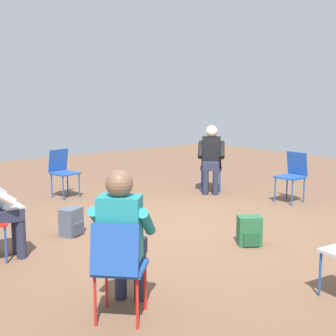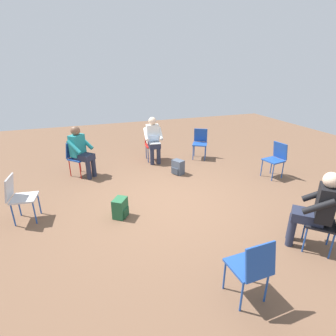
% 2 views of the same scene
% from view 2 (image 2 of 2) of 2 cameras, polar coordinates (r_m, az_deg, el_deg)
% --- Properties ---
extents(ground_plane, '(15.81, 15.81, 0.00)m').
position_cam_2_polar(ground_plane, '(5.30, 0.18, -7.54)').
color(ground_plane, brown).
extents(chair_southeast, '(0.58, 0.59, 0.85)m').
position_cam_2_polar(chair_southeast, '(6.79, -19.30, 2.53)').
color(chair_southeast, '#1E4799').
rests_on(chair_southeast, ground).
extents(chair_southwest, '(0.56, 0.57, 0.85)m').
position_cam_2_polar(chair_southwest, '(7.68, 7.00, 5.78)').
color(chair_southwest, '#1E4799').
rests_on(chair_southwest, ground).
extents(chair_south, '(0.44, 0.47, 0.85)m').
position_cam_2_polar(chair_south, '(7.50, -3.43, 5.52)').
color(chair_south, red).
rests_on(chair_south, ground).
extents(chair_northwest, '(0.58, 0.58, 0.85)m').
position_cam_2_polar(chair_northwest, '(4.45, 31.36, -9.87)').
color(chair_northwest, black).
rests_on(chair_northwest, ground).
extents(chair_east, '(0.48, 0.44, 0.85)m').
position_cam_2_polar(chair_east, '(5.19, -29.74, -5.16)').
color(chair_east, '#B7B7BC').
rests_on(chair_east, ground).
extents(chair_north, '(0.41, 0.45, 0.85)m').
position_cam_2_polar(chair_north, '(3.25, 17.76, -19.71)').
color(chair_north, '#1E4799').
rests_on(chair_north, ground).
extents(chair_west, '(0.49, 0.46, 0.85)m').
position_cam_2_polar(chair_west, '(6.81, 22.44, 2.15)').
color(chair_west, '#1E4799').
rests_on(chair_west, ground).
extents(person_with_laptop, '(0.53, 0.55, 1.24)m').
position_cam_2_polar(person_with_laptop, '(7.29, -3.22, 6.64)').
color(person_with_laptop, '#23283D').
rests_on(person_with_laptop, ground).
extents(person_in_teal, '(0.63, 0.63, 1.24)m').
position_cam_2_polar(person_in_teal, '(6.61, -18.49, 3.95)').
color(person_in_teal, '#23283D').
rests_on(person_in_teal, ground).
extents(person_in_black, '(0.63, 0.63, 1.24)m').
position_cam_2_polar(person_in_black, '(4.34, 29.70, -7.32)').
color(person_in_black, '#23283D').
rests_on(person_in_black, ground).
extents(backpack_near_laptop_user, '(0.31, 0.34, 0.36)m').
position_cam_2_polar(backpack_near_laptop_user, '(6.58, 2.19, 0.04)').
color(backpack_near_laptop_user, '#475160').
rests_on(backpack_near_laptop_user, ground).
extents(backpack_by_empty_chair, '(0.32, 0.34, 0.36)m').
position_cam_2_polar(backpack_by_empty_chair, '(4.85, -10.36, -8.74)').
color(backpack_by_empty_chair, '#235B38').
rests_on(backpack_by_empty_chair, ground).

